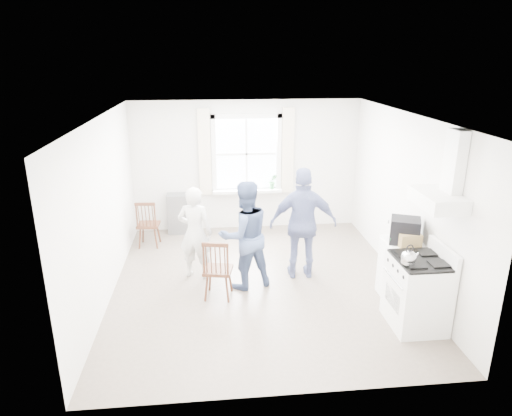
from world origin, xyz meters
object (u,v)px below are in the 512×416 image
Objects in this scene: person_mid at (245,235)px; person_right at (303,224)px; low_cabinet at (401,270)px; windsor_chair_a at (147,220)px; stereo_stack at (405,231)px; person_left at (195,233)px; windsor_chair_b at (217,264)px; gas_stove at (417,292)px.

person_right reaches higher than person_mid.
windsor_chair_a is at bearing 149.78° from low_cabinet.
stereo_stack is 0.33× the size of person_left.
windsor_chair_a is 0.50× the size of person_right.
person_left is (0.92, -1.26, 0.20)m from windsor_chair_a.
person_mid reaches higher than low_cabinet.
windsor_chair_b is 0.56× the size of person_mid.
low_cabinet is 0.96× the size of windsor_chair_b.
person_left reaches higher than stereo_stack.
windsor_chair_a is (-3.82, 2.97, 0.07)m from gas_stove.
gas_stove is 4.83m from windsor_chair_a.
windsor_chair_a is 0.54× the size of person_mid.
stereo_stack is 1.55m from person_right.
person_mid reaches higher than windsor_chair_b.
person_right reaches higher than windsor_chair_a.
stereo_stack reaches higher than low_cabinet.
stereo_stack is at bearing 149.39° from person_right.
low_cabinet is 0.54× the size of person_mid.
person_left is (-2.97, 1.00, 0.30)m from low_cabinet.
person_left is at bearing 111.83° from windsor_chair_b.
low_cabinet is 0.99× the size of windsor_chair_a.
person_mid is (0.75, -0.39, 0.09)m from person_left.
person_left is at bearing 160.75° from stereo_stack.
stereo_stack is 0.55× the size of windsor_chair_a.
windsor_chair_a is (-3.89, 2.27, 0.10)m from low_cabinet.
person_right is at bearing 128.07° from gas_stove.
person_left is at bearing -1.09° from person_right.
windsor_chair_a is 0.60× the size of person_left.
low_cabinet is at bearing -30.22° from windsor_chair_a.
low_cabinet is 4.50m from windsor_chair_a.
person_right is (-1.26, 0.88, -0.18)m from stereo_stack.
stereo_stack is at bearing 144.77° from person_mid.
gas_stove is 0.62× the size of person_right.
stereo_stack is 0.53× the size of windsor_chair_b.
windsor_chair_b is (-2.59, 0.91, 0.09)m from gas_stove.
windsor_chair_a is at bearing 142.17° from gas_stove.
gas_stove is at bearing 129.64° from person_mid.
person_left is at bearing -46.44° from person_mid.
gas_stove is 1.24× the size of low_cabinet.
windsor_chair_b is 0.65m from person_mid.
low_cabinet is at bearing -4.60° from windsor_chair_b.
person_mid reaches higher than gas_stove.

